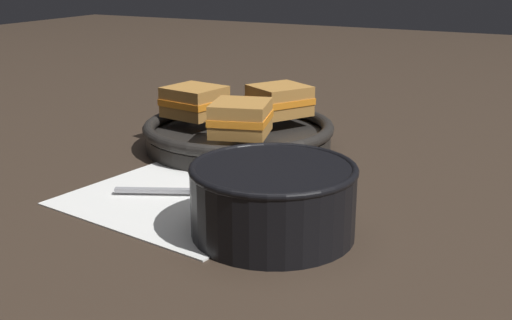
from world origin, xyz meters
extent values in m
plane|color=#382B21|center=(0.00, 0.00, 0.00)|extent=(4.00, 4.00, 0.00)
cube|color=white|center=(-0.08, -0.05, 0.00)|extent=(0.28, 0.25, 0.00)
cylinder|color=black|center=(0.06, -0.08, 0.04)|extent=(0.17, 0.17, 0.07)
cylinder|color=gold|center=(0.06, -0.08, 0.06)|extent=(0.15, 0.15, 0.01)
torus|color=black|center=(0.06, -0.08, 0.07)|extent=(0.17, 0.17, 0.01)
cube|color=#9E9EA3|center=(-0.12, -0.05, 0.01)|extent=(0.09, 0.05, 0.01)
ellipsoid|color=#9E9EA3|center=(-0.06, -0.02, 0.01)|extent=(0.05, 0.04, 0.01)
cylinder|color=black|center=(-0.13, 0.18, 0.01)|extent=(0.28, 0.28, 0.02)
torus|color=black|center=(-0.13, 0.18, 0.03)|extent=(0.29, 0.29, 0.02)
cube|color=#B27A38|center=(-0.09, 0.12, 0.05)|extent=(0.10, 0.10, 0.02)
cube|color=orange|center=(-0.09, 0.12, 0.07)|extent=(0.10, 0.10, 0.01)
cube|color=#B27A38|center=(-0.09, 0.12, 0.08)|extent=(0.10, 0.10, 0.02)
cube|color=#B27A38|center=(-0.10, 0.25, 0.05)|extent=(0.11, 0.11, 0.02)
cube|color=orange|center=(-0.10, 0.25, 0.07)|extent=(0.11, 0.11, 0.01)
cube|color=#B27A38|center=(-0.10, 0.25, 0.08)|extent=(0.11, 0.11, 0.02)
cube|color=#B27A38|center=(-0.21, 0.18, 0.05)|extent=(0.09, 0.09, 0.02)
cube|color=orange|center=(-0.21, 0.18, 0.07)|extent=(0.09, 0.09, 0.01)
cube|color=#B27A38|center=(-0.21, 0.18, 0.08)|extent=(0.09, 0.09, 0.02)
camera|label=1|loc=(0.33, -0.64, 0.28)|focal=45.00mm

